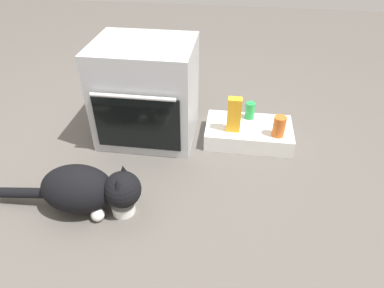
{
  "coord_description": "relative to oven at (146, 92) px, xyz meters",
  "views": [
    {
      "loc": [
        0.54,
        -1.49,
        1.4
      ],
      "look_at": [
        0.33,
        0.05,
        0.25
      ],
      "focal_mm": 31.74,
      "sensor_mm": 36.0,
      "label": 1
    }
  ],
  "objects": [
    {
      "name": "oven",
      "position": [
        0.0,
        0.0,
        0.0
      ],
      "size": [
        0.64,
        0.57,
        0.67
      ],
      "color": "#B7BABF",
      "rests_on": "ground"
    },
    {
      "name": "juice_carton",
      "position": [
        0.59,
        -0.05,
        -0.1
      ],
      "size": [
        0.09,
        0.06,
        0.24
      ],
      "primitive_type": "cube",
      "color": "orange",
      "rests_on": "pantry_cabinet"
    },
    {
      "name": "food_bowl",
      "position": [
        0.03,
        -0.75,
        -0.3
      ],
      "size": [
        0.13,
        0.13,
        0.08
      ],
      "color": "white",
      "rests_on": "ground"
    },
    {
      "name": "ground",
      "position": [
        0.04,
        -0.47,
        -0.33
      ],
      "size": [
        8.0,
        8.0,
        0.0
      ],
      "primitive_type": "plane",
      "color": "#56514C"
    },
    {
      "name": "cat",
      "position": [
        -0.15,
        -0.76,
        -0.19
      ],
      "size": [
        0.84,
        0.27,
        0.28
      ],
      "rotation": [
        0.0,
        0.0,
        0.03
      ],
      "color": "black",
      "rests_on": "ground"
    },
    {
      "name": "sauce_jar",
      "position": [
        0.89,
        -0.07,
        -0.15
      ],
      "size": [
        0.08,
        0.08,
        0.14
      ],
      "primitive_type": "cylinder",
      "color": "#D16023",
      "rests_on": "pantry_cabinet"
    },
    {
      "name": "soda_can",
      "position": [
        0.7,
        0.12,
        -0.16
      ],
      "size": [
        0.07,
        0.07,
        0.12
      ],
      "primitive_type": "cylinder",
      "color": "green",
      "rests_on": "pantry_cabinet"
    },
    {
      "name": "pantry_cabinet",
      "position": [
        0.7,
        0.02,
        -0.27
      ],
      "size": [
        0.59,
        0.35,
        0.12
      ],
      "primitive_type": "cube",
      "color": "white",
      "rests_on": "ground"
    }
  ]
}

